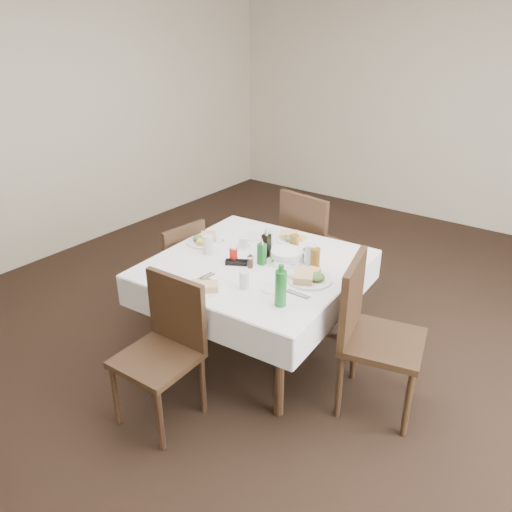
{
  "coord_description": "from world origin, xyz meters",
  "views": [
    {
      "loc": [
        1.71,
        -2.7,
        2.3
      ],
      "look_at": [
        -0.19,
        -0.14,
        0.8
      ],
      "focal_mm": 35.0,
      "sensor_mm": 36.0,
      "label": 1
    }
  ],
  "objects_px": {
    "chair_south": "(166,341)",
    "coffee_mug": "(244,243)",
    "dining_table": "(256,272)",
    "water_n": "(269,237)",
    "chair_north": "(311,241)",
    "ketchup_bottle": "(233,255)",
    "water_s": "(244,280)",
    "oil_cruet_dark": "(266,244)",
    "water_e": "(311,254)",
    "chair_east": "(369,327)",
    "water_w": "(208,245)",
    "chair_west": "(178,265)",
    "bread_basket": "(287,256)",
    "green_bottle": "(281,288)",
    "oil_cruet_green": "(262,253)"
  },
  "relations": [
    {
      "from": "dining_table",
      "to": "chair_east",
      "type": "xyz_separation_m",
      "value": [
        0.89,
        -0.02,
        -0.1
      ]
    },
    {
      "from": "chair_west",
      "to": "water_w",
      "type": "relative_size",
      "value": 6.34
    },
    {
      "from": "water_s",
      "to": "oil_cruet_green",
      "type": "xyz_separation_m",
      "value": [
        -0.11,
        0.34,
        0.03
      ]
    },
    {
      "from": "chair_north",
      "to": "ketchup_bottle",
      "type": "relative_size",
      "value": 8.27
    },
    {
      "from": "oil_cruet_green",
      "to": "chair_east",
      "type": "bearing_deg",
      "value": -1.33
    },
    {
      "from": "chair_east",
      "to": "water_n",
      "type": "xyz_separation_m",
      "value": [
        -0.99,
        0.32,
        0.24
      ]
    },
    {
      "from": "water_n",
      "to": "bread_basket",
      "type": "relative_size",
      "value": 0.5
    },
    {
      "from": "chair_south",
      "to": "chair_west",
      "type": "xyz_separation_m",
      "value": [
        -0.74,
        0.85,
        -0.04
      ]
    },
    {
      "from": "oil_cruet_dark",
      "to": "chair_north",
      "type": "bearing_deg",
      "value": 96.75
    },
    {
      "from": "chair_east",
      "to": "water_e",
      "type": "xyz_separation_m",
      "value": [
        -0.56,
        0.22,
        0.26
      ]
    },
    {
      "from": "dining_table",
      "to": "chair_west",
      "type": "height_order",
      "value": "chair_west"
    },
    {
      "from": "chair_north",
      "to": "water_n",
      "type": "height_order",
      "value": "chair_north"
    },
    {
      "from": "chair_south",
      "to": "coffee_mug",
      "type": "height_order",
      "value": "chair_south"
    },
    {
      "from": "water_e",
      "to": "coffee_mug",
      "type": "height_order",
      "value": "water_e"
    },
    {
      "from": "water_n",
      "to": "oil_cruet_green",
      "type": "height_order",
      "value": "oil_cruet_green"
    },
    {
      "from": "chair_south",
      "to": "water_s",
      "type": "bearing_deg",
      "value": 64.93
    },
    {
      "from": "water_n",
      "to": "water_e",
      "type": "height_order",
      "value": "water_e"
    },
    {
      "from": "coffee_mug",
      "to": "oil_cruet_green",
      "type": "bearing_deg",
      "value": -27.78
    },
    {
      "from": "water_n",
      "to": "oil_cruet_green",
      "type": "bearing_deg",
      "value": -62.82
    },
    {
      "from": "water_w",
      "to": "chair_north",
      "type": "bearing_deg",
      "value": 74.62
    },
    {
      "from": "coffee_mug",
      "to": "water_n",
      "type": "bearing_deg",
      "value": 55.47
    },
    {
      "from": "dining_table",
      "to": "coffee_mug",
      "type": "relative_size",
      "value": 12.21
    },
    {
      "from": "water_w",
      "to": "ketchup_bottle",
      "type": "bearing_deg",
      "value": -1.98
    },
    {
      "from": "dining_table",
      "to": "water_s",
      "type": "relative_size",
      "value": 12.98
    },
    {
      "from": "chair_south",
      "to": "bread_basket",
      "type": "bearing_deg",
      "value": 76.64
    },
    {
      "from": "water_n",
      "to": "water_e",
      "type": "xyz_separation_m",
      "value": [
        0.43,
        -0.1,
        0.01
      ]
    },
    {
      "from": "oil_cruet_dark",
      "to": "ketchup_bottle",
      "type": "distance_m",
      "value": 0.25
    },
    {
      "from": "chair_north",
      "to": "water_n",
      "type": "xyz_separation_m",
      "value": [
        -0.01,
        -0.62,
        0.24
      ]
    },
    {
      "from": "green_bottle",
      "to": "water_s",
      "type": "bearing_deg",
      "value": 172.61
    },
    {
      "from": "chair_south",
      "to": "ketchup_bottle",
      "type": "relative_size",
      "value": 7.54
    },
    {
      "from": "water_e",
      "to": "oil_cruet_dark",
      "type": "xyz_separation_m",
      "value": [
        -0.32,
        -0.08,
        0.02
      ]
    },
    {
      "from": "dining_table",
      "to": "water_n",
      "type": "height_order",
      "value": "water_n"
    },
    {
      "from": "chair_south",
      "to": "oil_cruet_dark",
      "type": "bearing_deg",
      "value": 85.83
    },
    {
      "from": "dining_table",
      "to": "water_s",
      "type": "distance_m",
      "value": 0.41
    },
    {
      "from": "chair_south",
      "to": "green_bottle",
      "type": "height_order",
      "value": "green_bottle"
    },
    {
      "from": "chair_south",
      "to": "green_bottle",
      "type": "xyz_separation_m",
      "value": [
        0.53,
        0.45,
        0.35
      ]
    },
    {
      "from": "water_e",
      "to": "bread_basket",
      "type": "bearing_deg",
      "value": -159.39
    },
    {
      "from": "chair_east",
      "to": "coffee_mug",
      "type": "distance_m",
      "value": 1.14
    },
    {
      "from": "oil_cruet_green",
      "to": "chair_north",
      "type": "bearing_deg",
      "value": 98.82
    },
    {
      "from": "water_e",
      "to": "ketchup_bottle",
      "type": "bearing_deg",
      "value": -146.72
    },
    {
      "from": "oil_cruet_dark",
      "to": "coffee_mug",
      "type": "distance_m",
      "value": 0.23
    },
    {
      "from": "water_e",
      "to": "coffee_mug",
      "type": "relative_size",
      "value": 1.25
    },
    {
      "from": "bread_basket",
      "to": "oil_cruet_green",
      "type": "bearing_deg",
      "value": -128.55
    },
    {
      "from": "bread_basket",
      "to": "oil_cruet_dark",
      "type": "distance_m",
      "value": 0.17
    },
    {
      "from": "bread_basket",
      "to": "chair_south",
      "type": "bearing_deg",
      "value": -103.36
    },
    {
      "from": "ketchup_bottle",
      "to": "water_e",
      "type": "bearing_deg",
      "value": 33.28
    },
    {
      "from": "ketchup_bottle",
      "to": "chair_north",
      "type": "bearing_deg",
      "value": 87.98
    },
    {
      "from": "coffee_mug",
      "to": "chair_east",
      "type": "bearing_deg",
      "value": -8.25
    },
    {
      "from": "chair_south",
      "to": "chair_east",
      "type": "height_order",
      "value": "chair_east"
    },
    {
      "from": "dining_table",
      "to": "green_bottle",
      "type": "height_order",
      "value": "green_bottle"
    }
  ]
}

